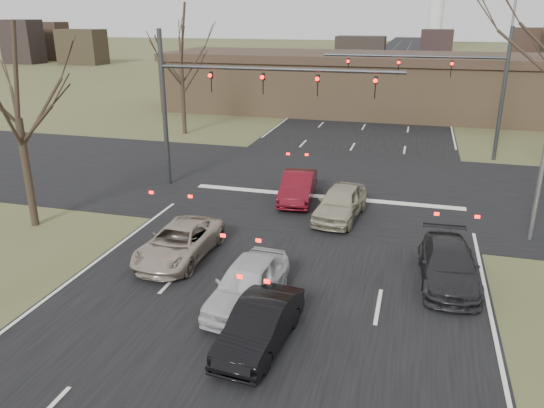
{
  "coord_description": "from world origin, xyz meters",
  "views": [
    {
      "loc": [
        4.16,
        -11.9,
        8.68
      ],
      "look_at": [
        -0.78,
        5.97,
        2.0
      ],
      "focal_mm": 35.0,
      "sensor_mm": 36.0,
      "label": 1
    }
  ],
  "objects_px": {
    "mast_arm_far": "(456,77)",
    "car_red_ahead": "(298,187)",
    "car_black_hatch": "(260,325)",
    "mast_arm_near": "(223,91)",
    "car_white_sedan": "(248,283)",
    "car_silver_ahead": "(340,202)",
    "car_silver_suv": "(179,242)",
    "streetlight_right_far": "(504,63)",
    "building": "(396,84)",
    "car_charcoal_sedan": "(449,265)"
  },
  "relations": [
    {
      "from": "mast_arm_far",
      "to": "car_silver_ahead",
      "type": "bearing_deg",
      "value": -111.6
    },
    {
      "from": "car_black_hatch",
      "to": "streetlight_right_far",
      "type": "bearing_deg",
      "value": 77.16
    },
    {
      "from": "mast_arm_near",
      "to": "car_black_hatch",
      "type": "height_order",
      "value": "mast_arm_near"
    },
    {
      "from": "mast_arm_near",
      "to": "car_black_hatch",
      "type": "distance_m",
      "value": 14.81
    },
    {
      "from": "car_silver_suv",
      "to": "car_white_sedan",
      "type": "distance_m",
      "value": 4.3
    },
    {
      "from": "mast_arm_near",
      "to": "car_red_ahead",
      "type": "height_order",
      "value": "mast_arm_near"
    },
    {
      "from": "mast_arm_near",
      "to": "car_silver_ahead",
      "type": "xyz_separation_m",
      "value": [
        6.4,
        -2.65,
        -4.33
      ]
    },
    {
      "from": "mast_arm_near",
      "to": "car_black_hatch",
      "type": "xyz_separation_m",
      "value": [
        5.73,
        -12.91,
        -4.43
      ]
    },
    {
      "from": "mast_arm_far",
      "to": "car_white_sedan",
      "type": "bearing_deg",
      "value": -107.74
    },
    {
      "from": "car_silver_ahead",
      "to": "streetlight_right_far",
      "type": "bearing_deg",
      "value": 70.41
    },
    {
      "from": "mast_arm_near",
      "to": "car_black_hatch",
      "type": "bearing_deg",
      "value": -66.07
    },
    {
      "from": "car_silver_suv",
      "to": "car_black_hatch",
      "type": "relative_size",
      "value": 1.18
    },
    {
      "from": "mast_arm_far",
      "to": "car_silver_suv",
      "type": "distance_m",
      "value": 21.47
    },
    {
      "from": "car_black_hatch",
      "to": "car_silver_ahead",
      "type": "distance_m",
      "value": 10.29
    },
    {
      "from": "car_white_sedan",
      "to": "streetlight_right_far",
      "type": "bearing_deg",
      "value": 71.94
    },
    {
      "from": "car_red_ahead",
      "to": "car_silver_ahead",
      "type": "distance_m",
      "value": 2.97
    },
    {
      "from": "mast_arm_far",
      "to": "car_silver_suv",
      "type": "relative_size",
      "value": 2.42
    },
    {
      "from": "building",
      "to": "mast_arm_far",
      "type": "distance_m",
      "value": 15.75
    },
    {
      "from": "building",
      "to": "streetlight_right_far",
      "type": "relative_size",
      "value": 4.24
    },
    {
      "from": "car_charcoal_sedan",
      "to": "car_red_ahead",
      "type": "height_order",
      "value": "car_red_ahead"
    },
    {
      "from": "car_red_ahead",
      "to": "building",
      "type": "bearing_deg",
      "value": 77.61
    },
    {
      "from": "car_silver_suv",
      "to": "car_silver_ahead",
      "type": "bearing_deg",
      "value": 49.16
    },
    {
      "from": "streetlight_right_far",
      "to": "car_red_ahead",
      "type": "relative_size",
      "value": 2.36
    },
    {
      "from": "mast_arm_far",
      "to": "streetlight_right_far",
      "type": "relative_size",
      "value": 1.11
    },
    {
      "from": "car_charcoal_sedan",
      "to": "car_silver_ahead",
      "type": "relative_size",
      "value": 1.04
    },
    {
      "from": "building",
      "to": "car_red_ahead",
      "type": "distance_m",
      "value": 26.1
    },
    {
      "from": "mast_arm_near",
      "to": "building",
      "type": "bearing_deg",
      "value": 73.87
    },
    {
      "from": "mast_arm_near",
      "to": "car_red_ahead",
      "type": "relative_size",
      "value": 2.86
    },
    {
      "from": "car_black_hatch",
      "to": "car_silver_ahead",
      "type": "xyz_separation_m",
      "value": [
        0.67,
        10.27,
        0.1
      ]
    },
    {
      "from": "streetlight_right_far",
      "to": "car_charcoal_sedan",
      "type": "relative_size",
      "value": 2.21
    },
    {
      "from": "mast_arm_far",
      "to": "car_red_ahead",
      "type": "xyz_separation_m",
      "value": [
        -7.36,
        -10.83,
        -4.32
      ]
    },
    {
      "from": "mast_arm_far",
      "to": "car_black_hatch",
      "type": "height_order",
      "value": "mast_arm_far"
    },
    {
      "from": "car_charcoal_sedan",
      "to": "car_silver_ahead",
      "type": "height_order",
      "value": "car_silver_ahead"
    },
    {
      "from": "car_black_hatch",
      "to": "car_silver_suv",
      "type": "bearing_deg",
      "value": 140.16
    },
    {
      "from": "car_silver_suv",
      "to": "car_silver_ahead",
      "type": "relative_size",
      "value": 1.06
    },
    {
      "from": "building",
      "to": "car_black_hatch",
      "type": "bearing_deg",
      "value": -92.27
    },
    {
      "from": "car_silver_ahead",
      "to": "car_white_sedan",
      "type": "bearing_deg",
      "value": -94.99
    },
    {
      "from": "streetlight_right_far",
      "to": "car_red_ahead",
      "type": "bearing_deg",
      "value": -125.3
    },
    {
      "from": "car_silver_suv",
      "to": "car_charcoal_sedan",
      "type": "xyz_separation_m",
      "value": [
        9.62,
        0.67,
        0.02
      ]
    },
    {
      "from": "building",
      "to": "mast_arm_far",
      "type": "bearing_deg",
      "value": -74.42
    },
    {
      "from": "car_white_sedan",
      "to": "car_charcoal_sedan",
      "type": "height_order",
      "value": "car_white_sedan"
    },
    {
      "from": "mast_arm_near",
      "to": "mast_arm_far",
      "type": "relative_size",
      "value": 1.09
    },
    {
      "from": "car_white_sedan",
      "to": "car_charcoal_sedan",
      "type": "bearing_deg",
      "value": 30.9
    },
    {
      "from": "mast_arm_far",
      "to": "car_black_hatch",
      "type": "relative_size",
      "value": 2.85
    },
    {
      "from": "mast_arm_far",
      "to": "car_silver_ahead",
      "type": "xyz_separation_m",
      "value": [
        -5.01,
        -12.65,
        -4.28
      ]
    },
    {
      "from": "car_white_sedan",
      "to": "car_black_hatch",
      "type": "relative_size",
      "value": 1.1
    },
    {
      "from": "car_white_sedan",
      "to": "car_charcoal_sedan",
      "type": "relative_size",
      "value": 0.95
    },
    {
      "from": "car_silver_ahead",
      "to": "car_black_hatch",
      "type": "bearing_deg",
      "value": -87.28
    },
    {
      "from": "mast_arm_far",
      "to": "mast_arm_near",
      "type": "bearing_deg",
      "value": -138.78
    },
    {
      "from": "mast_arm_near",
      "to": "car_silver_ahead",
      "type": "height_order",
      "value": "mast_arm_near"
    }
  ]
}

